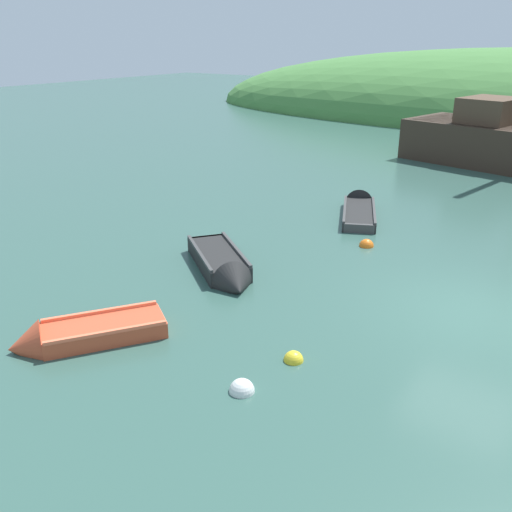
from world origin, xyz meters
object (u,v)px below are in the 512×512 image
Objects in this scene: rowboat_outer_left at (223,267)px; rowboat_near_dock at (359,210)px; buoy_yellow at (293,360)px; rowboat_far at (80,337)px; buoy_white at (242,391)px; buoy_orange at (366,246)px.

rowboat_near_dock is at bearing 121.97° from rowboat_outer_left.
rowboat_outer_left is at bearing 144.79° from buoy_yellow.
rowboat_far is 6.81× the size of buoy_white.
rowboat_near_dock is 9.33× the size of buoy_orange.
buoy_orange is 7.70m from buoy_white.
rowboat_near_dock is at bearing 107.59° from buoy_yellow.
rowboat_far reaches higher than buoy_yellow.
buoy_yellow is (2.90, -9.15, -0.08)m from rowboat_near_dock.
rowboat_far is at bearing -106.68° from buoy_orange.
rowboat_far is 4.16m from buoy_yellow.
rowboat_outer_left is 6.68m from rowboat_near_dock.
buoy_yellow is at bearing 80.10° from buoy_white.
buoy_white is at bearing -99.90° from buoy_yellow.
buoy_yellow is 6.45m from buoy_orange.
rowboat_near_dock is (0.88, 10.90, -0.02)m from rowboat_far.
buoy_yellow is at bearing 172.95° from rowboat_near_dock.
rowboat_far is at bearing 150.77° from rowboat_near_dock.
buoy_white is (1.13, -7.61, 0.00)m from buoy_orange.
rowboat_near_dock is at bearing -150.40° from rowboat_far.
buoy_orange is (-1.36, 6.31, 0.00)m from buoy_yellow.
rowboat_outer_left reaches higher than buoy_white.
buoy_yellow is at bearing -77.83° from buoy_orange.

